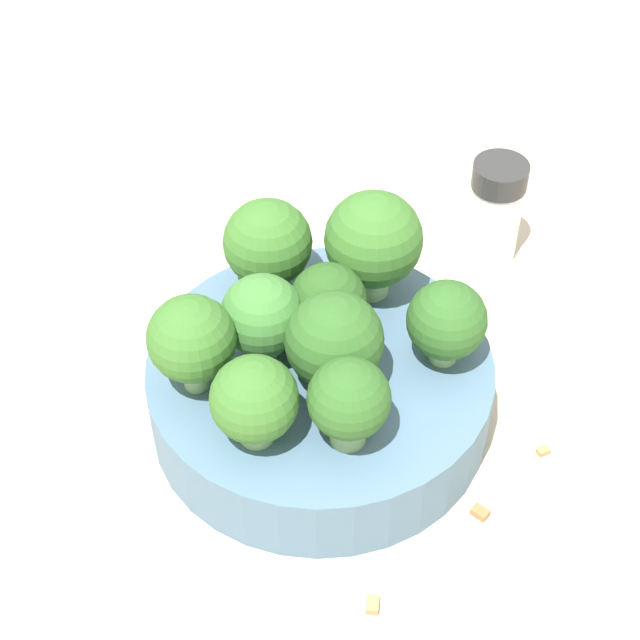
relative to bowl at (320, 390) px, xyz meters
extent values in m
plane|color=beige|center=(0.00, 0.00, -0.02)|extent=(3.00, 3.00, 0.00)
cylinder|color=slate|center=(0.00, 0.00, 0.00)|extent=(0.19, 0.19, 0.04)
cylinder|color=#7A9E5B|center=(0.05, 0.02, 0.03)|extent=(0.03, 0.03, 0.02)
sphere|color=#2D5B23|center=(0.05, 0.02, 0.05)|extent=(0.04, 0.04, 0.04)
cylinder|color=#7A9E5B|center=(0.01, 0.01, 0.03)|extent=(0.02, 0.02, 0.02)
sphere|color=#2D5B23|center=(0.01, 0.01, 0.05)|extent=(0.05, 0.05, 0.05)
cylinder|color=#8EB770|center=(0.06, -0.02, 0.03)|extent=(0.03, 0.03, 0.02)
sphere|color=#386B28|center=(0.06, -0.02, 0.05)|extent=(0.04, 0.04, 0.04)
cylinder|color=#8EB770|center=(-0.05, -0.04, 0.03)|extent=(0.02, 0.02, 0.02)
sphere|color=#386B28|center=(-0.05, -0.04, 0.06)|extent=(0.05, 0.05, 0.05)
cylinder|color=#84AD66|center=(0.03, -0.06, 0.04)|extent=(0.02, 0.02, 0.03)
sphere|color=#386B28|center=(0.03, -0.06, 0.06)|extent=(0.05, 0.05, 0.05)
cylinder|color=#7A9E5B|center=(-0.02, 0.00, 0.03)|extent=(0.02, 0.02, 0.02)
sphere|color=#28511E|center=(-0.02, 0.00, 0.05)|extent=(0.04, 0.04, 0.04)
cylinder|color=#7A9E5B|center=(0.00, -0.03, 0.03)|extent=(0.02, 0.02, 0.02)
sphere|color=#3D7533|center=(0.00, -0.03, 0.05)|extent=(0.04, 0.04, 0.04)
cylinder|color=#8EB770|center=(-0.06, 0.02, 0.04)|extent=(0.03, 0.03, 0.03)
sphere|color=#386B28|center=(-0.06, 0.02, 0.06)|extent=(0.05, 0.05, 0.05)
cylinder|color=#8EB770|center=(-0.02, 0.06, 0.03)|extent=(0.02, 0.02, 0.02)
sphere|color=#2D5B23|center=(-0.02, 0.06, 0.05)|extent=(0.04, 0.04, 0.04)
cylinder|color=silver|center=(-0.16, 0.08, 0.01)|extent=(0.03, 0.03, 0.06)
cylinder|color=#2D2D2D|center=(-0.16, 0.08, 0.04)|extent=(0.03, 0.03, 0.02)
cube|color=#AD7F4C|center=(0.00, 0.13, -0.02)|extent=(0.01, 0.01, 0.01)
cube|color=#AD7F4C|center=(0.11, 0.05, -0.02)|extent=(0.01, 0.01, 0.01)
cube|color=olive|center=(0.05, 0.10, -0.02)|extent=(0.01, 0.01, 0.01)
cube|color=#AD7F4C|center=(-0.10, 0.07, -0.02)|extent=(0.01, 0.01, 0.01)
camera|label=1|loc=(0.38, 0.08, 0.45)|focal=60.00mm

